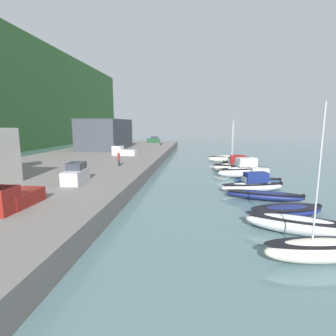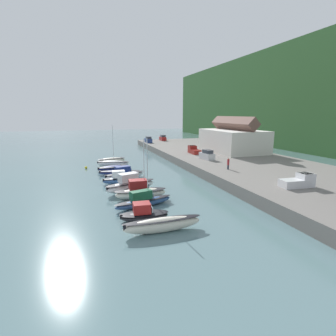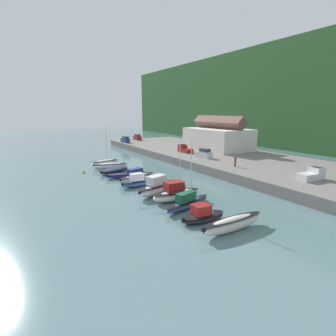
{
  "view_description": "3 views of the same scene",
  "coord_description": "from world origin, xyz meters",
  "px_view_note": "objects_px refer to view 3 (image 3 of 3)",
  "views": [
    {
      "loc": [
        -36.54,
        6.09,
        8.06
      ],
      "look_at": [
        -4.69,
        9.59,
        2.63
      ],
      "focal_mm": 28.0,
      "sensor_mm": 36.0,
      "label": 1
    },
    {
      "loc": [
        42.79,
        -7.95,
        11.96
      ],
      "look_at": [
        -0.21,
        6.31,
        2.52
      ],
      "focal_mm": 28.0,
      "sensor_mm": 36.0,
      "label": 2
    },
    {
      "loc": [
        37.25,
        -19.8,
        12.46
      ],
      "look_at": [
        -3.01,
        4.73,
        2.2
      ],
      "focal_mm": 28.0,
      "sensor_mm": 36.0,
      "label": 3
    }
  ],
  "objects_px": {
    "moored_boat_2": "(114,170)",
    "parked_car_0": "(125,140)",
    "moored_boat_3": "(127,175)",
    "parked_car_1": "(204,154)",
    "mooring_buoy_0": "(84,172)",
    "pickup_truck_0": "(313,174)",
    "person_on_quay": "(235,161)",
    "parked_car_3": "(137,137)",
    "moored_boat_7": "(176,194)",
    "moored_boat_10": "(232,224)",
    "moored_boat_1": "(110,166)",
    "moored_boat_0": "(105,162)",
    "pickup_truck_1": "(184,149)",
    "moored_boat_5": "(138,182)",
    "moored_boat_4": "(137,176)",
    "moored_boat_9": "(202,215)",
    "moored_boat_8": "(187,202)"
  },
  "relations": [
    {
      "from": "parked_car_3",
      "to": "moored_boat_3",
      "type": "bearing_deg",
      "value": -116.14
    },
    {
      "from": "parked_car_0",
      "to": "moored_boat_5",
      "type": "bearing_deg",
      "value": -111.83
    },
    {
      "from": "moored_boat_7",
      "to": "pickup_truck_0",
      "type": "bearing_deg",
      "value": 75.48
    },
    {
      "from": "moored_boat_2",
      "to": "mooring_buoy_0",
      "type": "distance_m",
      "value": 6.31
    },
    {
      "from": "moored_boat_3",
      "to": "parked_car_0",
      "type": "distance_m",
      "value": 42.87
    },
    {
      "from": "moored_boat_5",
      "to": "pickup_truck_0",
      "type": "height_order",
      "value": "pickup_truck_0"
    },
    {
      "from": "moored_boat_2",
      "to": "moored_boat_8",
      "type": "distance_m",
      "value": 24.3
    },
    {
      "from": "moored_boat_10",
      "to": "parked_car_3",
      "type": "height_order",
      "value": "parked_car_3"
    },
    {
      "from": "pickup_truck_0",
      "to": "person_on_quay",
      "type": "height_order",
      "value": "person_on_quay"
    },
    {
      "from": "moored_boat_3",
      "to": "parked_car_1",
      "type": "relative_size",
      "value": 1.9
    },
    {
      "from": "mooring_buoy_0",
      "to": "parked_car_0",
      "type": "bearing_deg",
      "value": 144.89
    },
    {
      "from": "parked_car_0",
      "to": "moored_boat_2",
      "type": "bearing_deg",
      "value": -117.69
    },
    {
      "from": "moored_boat_7",
      "to": "mooring_buoy_0",
      "type": "height_order",
      "value": "moored_boat_7"
    },
    {
      "from": "moored_boat_4",
      "to": "person_on_quay",
      "type": "relative_size",
      "value": 3.78
    },
    {
      "from": "moored_boat_2",
      "to": "moored_boat_5",
      "type": "relative_size",
      "value": 1.15
    },
    {
      "from": "moored_boat_5",
      "to": "moored_boat_9",
      "type": "height_order",
      "value": "moored_boat_5"
    },
    {
      "from": "moored_boat_2",
      "to": "moored_boat_3",
      "type": "height_order",
      "value": "moored_boat_2"
    },
    {
      "from": "moored_boat_4",
      "to": "parked_car_3",
      "type": "distance_m",
      "value": 53.44
    },
    {
      "from": "moored_boat_0",
      "to": "moored_boat_7",
      "type": "xyz_separation_m",
      "value": [
        28.95,
        0.74,
        0.27
      ]
    },
    {
      "from": "moored_boat_0",
      "to": "moored_boat_7",
      "type": "height_order",
      "value": "moored_boat_0"
    },
    {
      "from": "moored_boat_5",
      "to": "moored_boat_8",
      "type": "relative_size",
      "value": 0.7
    },
    {
      "from": "pickup_truck_0",
      "to": "person_on_quay",
      "type": "bearing_deg",
      "value": -162.1
    },
    {
      "from": "moored_boat_1",
      "to": "moored_boat_9",
      "type": "distance_m",
      "value": 32.5
    },
    {
      "from": "moored_boat_1",
      "to": "parked_car_1",
      "type": "bearing_deg",
      "value": 88.38
    },
    {
      "from": "pickup_truck_0",
      "to": "moored_boat_7",
      "type": "bearing_deg",
      "value": -104.21
    },
    {
      "from": "moored_boat_3",
      "to": "parked_car_3",
      "type": "distance_m",
      "value": 50.66
    },
    {
      "from": "moored_boat_3",
      "to": "moored_boat_5",
      "type": "bearing_deg",
      "value": 5.36
    },
    {
      "from": "moored_boat_7",
      "to": "moored_boat_10",
      "type": "relative_size",
      "value": 1.01
    },
    {
      "from": "moored_boat_1",
      "to": "moored_boat_3",
      "type": "distance_m",
      "value": 8.87
    },
    {
      "from": "moored_boat_7",
      "to": "moored_boat_9",
      "type": "distance_m",
      "value": 7.68
    },
    {
      "from": "moored_boat_1",
      "to": "moored_boat_5",
      "type": "relative_size",
      "value": 1.22
    },
    {
      "from": "parked_car_0",
      "to": "person_on_quay",
      "type": "distance_m",
      "value": 49.38
    },
    {
      "from": "moored_boat_1",
      "to": "moored_boat_9",
      "type": "height_order",
      "value": "moored_boat_9"
    },
    {
      "from": "person_on_quay",
      "to": "pickup_truck_1",
      "type": "bearing_deg",
      "value": 174.2
    },
    {
      "from": "parked_car_3",
      "to": "moored_boat_10",
      "type": "bearing_deg",
      "value": -106.27
    },
    {
      "from": "moored_boat_8",
      "to": "moored_boat_9",
      "type": "height_order",
      "value": "moored_boat_8"
    },
    {
      "from": "parked_car_0",
      "to": "person_on_quay",
      "type": "xyz_separation_m",
      "value": [
        49.3,
        2.79,
        0.18
      ]
    },
    {
      "from": "moored_boat_0",
      "to": "pickup_truck_1",
      "type": "xyz_separation_m",
      "value": [
        2.09,
        20.88,
        1.84
      ]
    },
    {
      "from": "moored_boat_9",
      "to": "mooring_buoy_0",
      "type": "xyz_separation_m",
      "value": [
        -31.8,
        -5.62,
        -0.43
      ]
    },
    {
      "from": "moored_boat_3",
      "to": "moored_boat_10",
      "type": "distance_m",
      "value": 27.25
    },
    {
      "from": "moored_boat_2",
      "to": "parked_car_0",
      "type": "xyz_separation_m",
      "value": [
        -34.75,
        16.75,
        2.21
      ]
    },
    {
      "from": "parked_car_1",
      "to": "pickup_truck_0",
      "type": "relative_size",
      "value": 0.9
    },
    {
      "from": "moored_boat_1",
      "to": "moored_boat_2",
      "type": "height_order",
      "value": "moored_boat_1"
    },
    {
      "from": "moored_boat_5",
      "to": "parked_car_3",
      "type": "relative_size",
      "value": 1.48
    },
    {
      "from": "moored_boat_1",
      "to": "moored_boat_4",
      "type": "bearing_deg",
      "value": 20.92
    },
    {
      "from": "parked_car_3",
      "to": "pickup_truck_0",
      "type": "relative_size",
      "value": 0.87
    },
    {
      "from": "moored_boat_2",
      "to": "parked_car_0",
      "type": "bearing_deg",
      "value": 138.23
    },
    {
      "from": "pickup_truck_0",
      "to": "mooring_buoy_0",
      "type": "xyz_separation_m",
      "value": [
        -31.28,
        -28.3,
        -2.33
      ]
    },
    {
      "from": "moored_boat_4",
      "to": "moored_boat_9",
      "type": "xyz_separation_m",
      "value": [
        20.28,
        -1.02,
        -0.13
      ]
    },
    {
      "from": "moored_boat_0",
      "to": "parked_car_0",
      "type": "relative_size",
      "value": 2.17
    }
  ]
}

